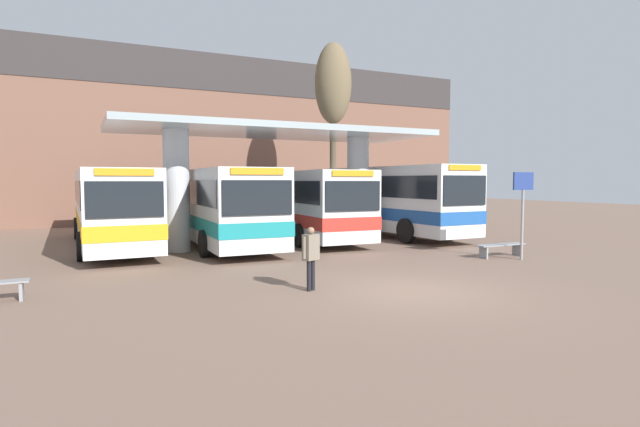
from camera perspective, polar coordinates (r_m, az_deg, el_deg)
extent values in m
plane|color=#755B4C|center=(12.55, 10.65, -8.74)|extent=(100.00, 100.00, 0.00)
cube|color=brown|center=(33.46, -13.23, 8.36)|extent=(40.00, 0.50, 10.89)
cube|color=#332D2D|center=(34.07, -13.34, 15.49)|extent=(40.00, 0.58, 2.40)
cylinder|color=silver|center=(19.72, -16.07, 2.47)|extent=(0.96, 0.96, 4.62)
cylinder|color=silver|center=(22.46, 4.35, 2.75)|extent=(0.96, 0.96, 4.62)
cube|color=#93A3A8|center=(20.86, -5.23, 9.35)|extent=(12.94, 5.02, 0.24)
cube|color=white|center=(22.35, -22.82, 0.94)|extent=(2.66, 12.22, 2.78)
cube|color=black|center=(22.33, -22.86, 2.29)|extent=(2.69, 11.73, 0.89)
cube|color=orange|center=(22.39, -22.78, -0.66)|extent=(2.70, 12.26, 0.50)
cube|color=black|center=(16.24, -21.33, 1.50)|extent=(2.24, 0.10, 1.11)
cube|color=orange|center=(16.23, -21.40, 4.44)|extent=(1.71, 0.08, 0.22)
cylinder|color=black|center=(18.63, -25.65, -3.40)|extent=(0.30, 1.01, 1.00)
cylinder|color=black|center=(18.84, -18.21, -3.14)|extent=(0.30, 1.01, 1.00)
cylinder|color=black|center=(25.72, -25.99, -1.53)|extent=(0.30, 1.01, 1.00)
cylinder|color=black|center=(25.86, -20.58, -1.36)|extent=(0.30, 1.01, 1.00)
cube|color=silver|center=(21.79, -11.77, 1.13)|extent=(2.74, 11.67, 2.83)
cube|color=black|center=(21.77, -11.79, 2.55)|extent=(2.77, 11.21, 0.91)
cube|color=teal|center=(21.83, -11.75, -0.54)|extent=(2.78, 11.71, 0.51)
cube|color=black|center=(16.14, -7.12, 1.80)|extent=(2.33, 0.10, 1.13)
cube|color=orange|center=(16.13, -7.14, 4.82)|extent=(1.77, 0.08, 0.22)
cylinder|color=black|center=(18.11, -13.06, -3.36)|extent=(0.30, 0.98, 0.98)
cylinder|color=black|center=(18.78, -5.46, -3.03)|extent=(0.30, 0.98, 0.98)
cylinder|color=black|center=(24.78, -16.26, -1.52)|extent=(0.30, 0.98, 0.98)
cylinder|color=black|center=(25.27, -10.57, -1.33)|extent=(0.30, 0.98, 0.98)
cube|color=silver|center=(24.08, -2.82, 1.41)|extent=(2.92, 12.15, 2.80)
cube|color=black|center=(24.07, -2.82, 2.67)|extent=(2.95, 11.67, 0.90)
cube|color=red|center=(24.12, -2.81, -0.09)|extent=(2.97, 12.19, 0.50)
cube|color=black|center=(18.52, 3.80, 2.00)|extent=(2.24, 0.15, 1.12)
cube|color=orange|center=(18.52, 3.82, 4.60)|extent=(1.71, 0.12, 0.22)
cylinder|color=black|center=(20.26, -2.31, -2.53)|extent=(0.32, 0.98, 0.97)
cylinder|color=black|center=(21.25, 3.84, -2.24)|extent=(0.32, 0.98, 0.97)
cylinder|color=black|center=(26.93, -7.73, -1.00)|extent=(0.32, 0.98, 0.97)
cylinder|color=black|center=(27.69, -2.87, -0.84)|extent=(0.32, 0.98, 0.97)
cube|color=white|center=(25.37, 7.16, 1.83)|extent=(2.78, 11.55, 3.02)
cube|color=black|center=(25.36, 7.17, 3.13)|extent=(2.81, 11.09, 0.97)
cube|color=#1E519E|center=(25.41, 7.15, 0.30)|extent=(2.82, 11.59, 0.54)
cube|color=black|center=(20.88, 16.24, 2.55)|extent=(2.23, 0.13, 1.21)
cube|color=orange|center=(20.89, 16.28, 5.06)|extent=(1.70, 0.10, 0.22)
cylinder|color=black|center=(21.88, 9.83, -1.96)|extent=(0.31, 1.09, 1.09)
cylinder|color=black|center=(23.42, 14.56, -1.65)|extent=(0.31, 1.09, 1.09)
cylinder|color=black|center=(27.49, 1.31, -0.75)|extent=(0.31, 1.09, 1.09)
cylinder|color=black|center=(28.74, 5.55, -0.57)|extent=(0.31, 1.09, 1.09)
cube|color=gray|center=(18.82, 19.95, -3.37)|extent=(1.99, 0.44, 0.04)
cube|color=gray|center=(18.30, 18.19, -4.26)|extent=(0.07, 0.37, 0.42)
cube|color=gray|center=(19.43, 21.58, -3.88)|extent=(0.07, 0.37, 0.42)
cube|color=gray|center=(13.32, -30.96, -7.57)|extent=(0.07, 0.37, 0.42)
cylinder|color=gray|center=(18.34, 22.10, -1.23)|extent=(0.09, 0.09, 2.39)
cube|color=navy|center=(18.28, 22.22, 3.45)|extent=(0.90, 0.06, 0.60)
cylinder|color=black|center=(12.30, -1.27, -7.12)|extent=(0.15, 0.15, 0.76)
cylinder|color=black|center=(12.41, -0.83, -7.02)|extent=(0.15, 0.15, 0.76)
cube|color=#706656|center=(12.24, -1.06, -3.86)|extent=(0.47, 0.38, 0.64)
sphere|color=#89664C|center=(12.19, -1.06, -1.97)|extent=(0.17, 0.17, 0.17)
cylinder|color=#706656|center=(12.05, -1.83, -3.94)|extent=(0.11, 0.11, 0.54)
cylinder|color=#706656|center=(12.43, -0.31, -3.71)|extent=(0.11, 0.11, 0.54)
cylinder|color=#473A2B|center=(28.83, 1.50, 5.32)|extent=(0.38, 0.38, 6.98)
ellipsoid|color=brown|center=(29.35, 1.51, 14.65)|extent=(2.10, 2.10, 4.61)
cube|color=silver|center=(31.13, -6.75, 0.31)|extent=(4.52, 1.95, 1.21)
cube|color=#1E2328|center=(31.09, -6.77, 2.06)|extent=(2.52, 1.70, 0.69)
cylinder|color=black|center=(32.48, -5.07, -0.42)|extent=(0.70, 0.26, 0.69)
cylinder|color=black|center=(30.94, -3.79, -0.62)|extent=(0.70, 0.26, 0.69)
cylinder|color=black|center=(31.47, -9.65, -0.59)|extent=(0.70, 0.26, 0.69)
cylinder|color=black|center=(29.88, -8.56, -0.81)|extent=(0.70, 0.26, 0.69)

